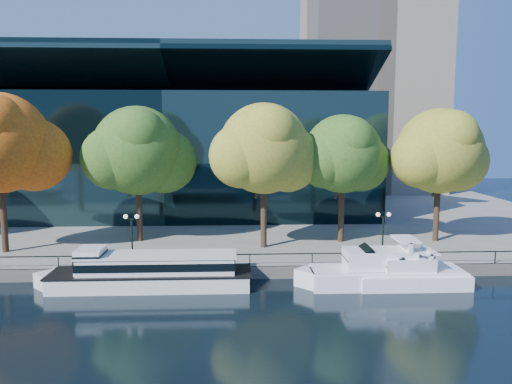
{
  "coord_description": "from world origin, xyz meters",
  "views": [
    {
      "loc": [
        3.77,
        -35.38,
        11.94
      ],
      "look_at": [
        5.71,
        8.0,
        6.33
      ],
      "focal_mm": 35.0,
      "sensor_mm": 36.0,
      "label": 1
    }
  ],
  "objects_px": {
    "tour_boat": "(146,271)",
    "tree_3": "(266,151)",
    "tree_1": "(1,145)",
    "cruiser_near": "(380,271)",
    "tree_5": "(441,153)",
    "cruiser_far": "(408,275)",
    "lamp_1": "(132,227)",
    "tree_2": "(139,153)",
    "tree_4": "(344,156)",
    "lamp_2": "(383,225)"
  },
  "relations": [
    {
      "from": "tree_2",
      "to": "lamp_1",
      "type": "distance_m",
      "value": 9.92
    },
    {
      "from": "cruiser_near",
      "to": "lamp_2",
      "type": "xyz_separation_m",
      "value": [
        1.29,
        3.68,
        2.83
      ]
    },
    {
      "from": "tour_boat",
      "to": "cruiser_near",
      "type": "xyz_separation_m",
      "value": [
        17.63,
        -0.39,
        -0.17
      ]
    },
    {
      "from": "tree_4",
      "to": "tree_2",
      "type": "bearing_deg",
      "value": 176.53
    },
    {
      "from": "tree_2",
      "to": "lamp_2",
      "type": "relative_size",
      "value": 3.23
    },
    {
      "from": "tree_1",
      "to": "lamp_1",
      "type": "distance_m",
      "value": 14.16
    },
    {
      "from": "lamp_2",
      "to": "cruiser_far",
      "type": "bearing_deg",
      "value": -80.72
    },
    {
      "from": "cruiser_near",
      "to": "tree_5",
      "type": "xyz_separation_m",
      "value": [
        8.8,
        10.57,
        8.41
      ]
    },
    {
      "from": "tree_1",
      "to": "cruiser_near",
      "type": "bearing_deg",
      "value": -14.32
    },
    {
      "from": "cruiser_far",
      "to": "lamp_1",
      "type": "bearing_deg",
      "value": 168.82
    },
    {
      "from": "cruiser_near",
      "to": "tree_5",
      "type": "distance_m",
      "value": 16.12
    },
    {
      "from": "lamp_1",
      "to": "lamp_2",
      "type": "xyz_separation_m",
      "value": [
        20.55,
        0.0,
        0.0
      ]
    },
    {
      "from": "tree_2",
      "to": "tree_4",
      "type": "relative_size",
      "value": 1.07
    },
    {
      "from": "tree_1",
      "to": "tree_4",
      "type": "xyz_separation_m",
      "value": [
        30.59,
        2.7,
        -1.14
      ]
    },
    {
      "from": "tree_3",
      "to": "tour_boat",
      "type": "bearing_deg",
      "value": -138.88
    },
    {
      "from": "tree_1",
      "to": "tour_boat",
      "type": "bearing_deg",
      "value": -29.23
    },
    {
      "from": "tree_1",
      "to": "lamp_1",
      "type": "xyz_separation_m",
      "value": [
        11.86,
        -4.27,
        -6.46
      ]
    },
    {
      "from": "tree_2",
      "to": "tree_3",
      "type": "bearing_deg",
      "value": -14.75
    },
    {
      "from": "cruiser_near",
      "to": "lamp_1",
      "type": "height_order",
      "value": "lamp_1"
    },
    {
      "from": "lamp_1",
      "to": "lamp_2",
      "type": "bearing_deg",
      "value": 0.0
    },
    {
      "from": "cruiser_near",
      "to": "tour_boat",
      "type": "bearing_deg",
      "value": 178.72
    },
    {
      "from": "cruiser_near",
      "to": "tree_3",
      "type": "distance_m",
      "value": 14.76
    },
    {
      "from": "cruiser_near",
      "to": "tree_4",
      "type": "distance_m",
      "value": 13.42
    },
    {
      "from": "lamp_1",
      "to": "lamp_2",
      "type": "distance_m",
      "value": 20.55
    },
    {
      "from": "tour_boat",
      "to": "tree_4",
      "type": "bearing_deg",
      "value": 30.96
    },
    {
      "from": "tour_boat",
      "to": "tree_3",
      "type": "distance_m",
      "value": 15.27
    },
    {
      "from": "lamp_1",
      "to": "cruiser_far",
      "type": "bearing_deg",
      "value": -11.18
    },
    {
      "from": "tree_3",
      "to": "lamp_1",
      "type": "distance_m",
      "value": 13.59
    },
    {
      "from": "tour_boat",
      "to": "tree_2",
      "type": "distance_m",
      "value": 14.31
    },
    {
      "from": "tour_boat",
      "to": "tree_3",
      "type": "xyz_separation_m",
      "value": [
        9.52,
        8.31,
        8.58
      ]
    },
    {
      "from": "tree_3",
      "to": "lamp_2",
      "type": "bearing_deg",
      "value": -28.13
    },
    {
      "from": "tree_4",
      "to": "tree_3",
      "type": "bearing_deg",
      "value": -165.58
    },
    {
      "from": "cruiser_far",
      "to": "tree_3",
      "type": "xyz_separation_m",
      "value": [
        -10.08,
        9.22,
        8.93
      ]
    },
    {
      "from": "cruiser_far",
      "to": "cruiser_near",
      "type": "bearing_deg",
      "value": 165.25
    },
    {
      "from": "tour_boat",
      "to": "tree_1",
      "type": "xyz_separation_m",
      "value": [
        -13.5,
        7.55,
        9.13
      ]
    },
    {
      "from": "cruiser_near",
      "to": "lamp_2",
      "type": "bearing_deg",
      "value": 70.73
    },
    {
      "from": "tree_2",
      "to": "lamp_2",
      "type": "bearing_deg",
      "value": -20.96
    },
    {
      "from": "tour_boat",
      "to": "tree_1",
      "type": "relative_size",
      "value": 1.17
    },
    {
      "from": "tree_2",
      "to": "tree_5",
      "type": "distance_m",
      "value": 28.83
    },
    {
      "from": "tree_1",
      "to": "tree_5",
      "type": "bearing_deg",
      "value": 3.76
    },
    {
      "from": "lamp_2",
      "to": "cruiser_near",
      "type": "bearing_deg",
      "value": -109.27
    },
    {
      "from": "cruiser_near",
      "to": "lamp_2",
      "type": "relative_size",
      "value": 3.17
    },
    {
      "from": "tree_4",
      "to": "cruiser_near",
      "type": "bearing_deg",
      "value": -87.16
    },
    {
      "from": "cruiser_far",
      "to": "tree_1",
      "type": "height_order",
      "value": "tree_1"
    },
    {
      "from": "tree_1",
      "to": "tree_5",
      "type": "xyz_separation_m",
      "value": [
        39.92,
        2.63,
        -0.89
      ]
    },
    {
      "from": "tree_3",
      "to": "cruiser_near",
      "type": "bearing_deg",
      "value": -47.01
    },
    {
      "from": "cruiser_far",
      "to": "tree_4",
      "type": "height_order",
      "value": "tree_4"
    },
    {
      "from": "cruiser_near",
      "to": "cruiser_far",
      "type": "bearing_deg",
      "value": -14.75
    },
    {
      "from": "tour_boat",
      "to": "tree_5",
      "type": "bearing_deg",
      "value": 21.07
    },
    {
      "from": "tree_5",
      "to": "lamp_2",
      "type": "distance_m",
      "value": 11.62
    }
  ]
}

